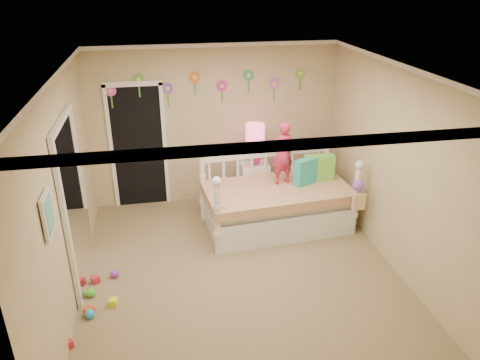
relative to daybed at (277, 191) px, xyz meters
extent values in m
cube|color=#7F684C|center=(-0.76, -1.10, -0.59)|extent=(4.00, 4.50, 0.01)
cube|color=white|center=(-0.76, -1.10, 2.01)|extent=(4.00, 4.50, 0.01)
cube|color=tan|center=(-0.76, 1.15, 0.71)|extent=(4.00, 0.01, 2.60)
cube|color=tan|center=(-2.76, -1.10, 0.71)|extent=(0.01, 4.50, 2.60)
cube|color=tan|center=(1.24, -1.10, 0.71)|extent=(0.01, 4.50, 2.60)
cube|color=#22AD85|center=(0.45, 0.05, 0.27)|extent=(0.42, 0.31, 0.40)
cube|color=#70D340|center=(0.70, 0.14, 0.27)|extent=(0.43, 0.18, 0.40)
imported|color=#CD2E56|center=(0.10, 0.14, 0.55)|extent=(0.39, 0.30, 0.96)
cube|color=white|center=(-0.18, 0.72, -0.21)|extent=(0.46, 0.36, 0.75)
sphere|color=#F62085|center=(-0.18, 0.72, 0.25)|extent=(0.18, 0.18, 0.18)
cylinder|color=#F62085|center=(-0.18, 0.72, 0.44)|extent=(0.03, 0.03, 0.38)
cylinder|color=#FF4C82|center=(-0.18, 0.72, 0.68)|extent=(0.30, 0.30, 0.28)
cube|color=black|center=(-2.01, 1.14, 0.44)|extent=(0.90, 0.04, 2.07)
cube|color=white|center=(-2.72, -0.80, 0.46)|extent=(0.07, 1.30, 2.10)
cube|color=white|center=(-2.73, -2.00, 0.96)|extent=(0.05, 0.34, 0.42)
camera|label=1|loc=(-1.68, -5.91, 2.97)|focal=34.13mm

